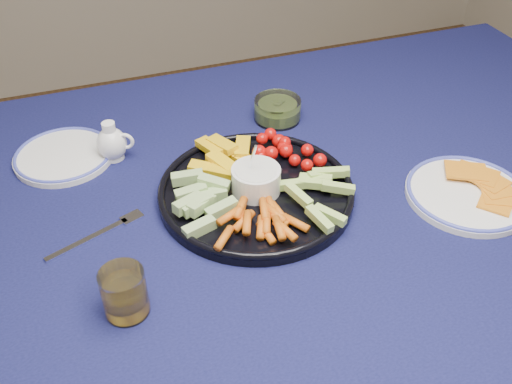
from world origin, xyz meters
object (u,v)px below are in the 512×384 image
object	(u,v)px
dining_table	(293,225)
creamer_pitcher	(112,143)
pickle_bowl	(277,111)
cheese_plate	(468,192)
crudite_platter	(255,189)
side_plate_extra	(64,155)
juice_tumbler	(125,295)

from	to	relation	value
dining_table	creamer_pitcher	size ratio (longest dim) A/B	20.31
creamer_pitcher	pickle_bowl	world-z (taller)	creamer_pitcher
creamer_pitcher	cheese_plate	size ratio (longest dim) A/B	0.37
dining_table	pickle_bowl	world-z (taller)	pickle_bowl
creamer_pitcher	cheese_plate	xyz separation A→B (m)	(0.59, -0.34, -0.02)
crudite_platter	side_plate_extra	distance (m)	0.40
crudite_platter	pickle_bowl	distance (m)	0.28
dining_table	crudite_platter	size ratio (longest dim) A/B	4.65
crudite_platter	pickle_bowl	size ratio (longest dim) A/B	3.51
crudite_platter	pickle_bowl	world-z (taller)	crudite_platter
crudite_platter	side_plate_extra	size ratio (longest dim) A/B	1.84
juice_tumbler	side_plate_extra	bearing A→B (deg)	97.12
crudite_platter	juice_tumbler	bearing A→B (deg)	-145.33
juice_tumbler	side_plate_extra	xyz separation A→B (m)	(-0.05, 0.43, -0.03)
dining_table	juice_tumbler	bearing A→B (deg)	-152.79
dining_table	cheese_plate	size ratio (longest dim) A/B	7.44
crudite_platter	cheese_plate	bearing A→B (deg)	-19.64
crudite_platter	cheese_plate	size ratio (longest dim) A/B	1.60
crudite_platter	side_plate_extra	world-z (taller)	crudite_platter
cheese_plate	juice_tumbler	size ratio (longest dim) A/B	2.86
dining_table	side_plate_extra	distance (m)	0.48
side_plate_extra	juice_tumbler	bearing A→B (deg)	-82.88
dining_table	side_plate_extra	xyz separation A→B (m)	(-0.40, 0.25, 0.10)
side_plate_extra	pickle_bowl	bearing A→B (deg)	-0.58
pickle_bowl	dining_table	bearing A→B (deg)	-103.83
dining_table	juice_tumbler	distance (m)	0.40
pickle_bowl	cheese_plate	world-z (taller)	pickle_bowl
juice_tumbler	creamer_pitcher	bearing A→B (deg)	83.90
crudite_platter	creamer_pitcher	world-z (taller)	crudite_platter
dining_table	pickle_bowl	distance (m)	0.28
dining_table	pickle_bowl	bearing A→B (deg)	76.17
pickle_bowl	crudite_platter	bearing A→B (deg)	-120.02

